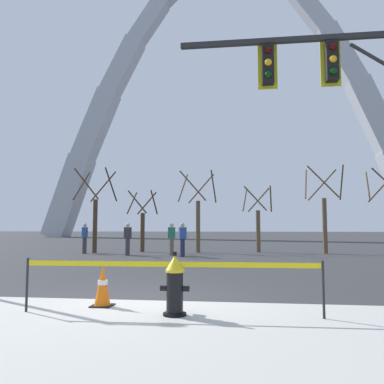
% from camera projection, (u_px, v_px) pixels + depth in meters
% --- Properties ---
extents(ground_plane, '(240.00, 240.00, 0.00)m').
position_uv_depth(ground_plane, '(147.00, 299.00, 7.63)').
color(ground_plane, '#333335').
extents(sidewalk_near_curb, '(40.00, 8.00, 0.01)m').
position_uv_depth(sidewalk_near_curb, '(34.00, 383.00, 3.52)').
color(sidewalk_near_curb, '#B7B5AD').
rests_on(sidewalk_near_curb, ground).
extents(fire_hydrant, '(0.46, 0.48, 0.99)m').
position_uv_depth(fire_hydrant, '(175.00, 285.00, 6.23)').
color(fire_hydrant, black).
rests_on(fire_hydrant, ground).
extents(caution_tape_barrier, '(4.73, 0.14, 0.87)m').
position_uv_depth(caution_tape_barrier, '(169.00, 277.00, 6.25)').
color(caution_tape_barrier, '#232326').
rests_on(caution_tape_barrier, ground).
extents(traffic_cone_by_hydrant, '(0.36, 0.36, 0.73)m').
position_uv_depth(traffic_cone_by_hydrant, '(103.00, 286.00, 6.94)').
color(traffic_cone_by_hydrant, black).
rests_on(traffic_cone_by_hydrant, ground).
extents(traffic_signal_gantry, '(6.42, 0.44, 6.00)m').
position_uv_depth(traffic_signal_gantry, '(383.00, 94.00, 8.65)').
color(traffic_signal_gantry, '#232326').
rests_on(traffic_signal_gantry, ground).
extents(monument_arch, '(52.55, 3.12, 40.93)m').
position_uv_depth(monument_arch, '(228.00, 107.00, 55.19)').
color(monument_arch, '#B2B5BC').
rests_on(monument_arch, ground).
extents(tree_far_left, '(2.08, 2.09, 4.52)m').
position_uv_depth(tree_far_left, '(95.00, 215.00, 21.54)').
color(tree_far_left, '#473323').
rests_on(tree_far_left, ground).
extents(tree_left_mid, '(1.60, 1.60, 3.43)m').
position_uv_depth(tree_left_mid, '(143.00, 225.00, 22.50)').
color(tree_left_mid, '#473323').
rests_on(tree_left_mid, ground).
extents(tree_center_left, '(2.05, 2.06, 4.45)m').
position_uv_depth(tree_center_left, '(198.00, 216.00, 22.02)').
color(tree_center_left, brown).
rests_on(tree_center_left, ground).
extents(tree_center_right, '(1.69, 1.70, 3.64)m').
position_uv_depth(tree_center_right, '(258.00, 223.00, 22.20)').
color(tree_center_right, brown).
rests_on(tree_center_right, ground).
extents(tree_right_mid, '(2.10, 2.12, 4.58)m').
position_uv_depth(tree_right_mid, '(324.00, 215.00, 21.04)').
color(tree_right_mid, brown).
rests_on(tree_right_mid, ground).
extents(pedestrian_walking_left, '(0.39, 0.33, 1.59)m').
position_uv_depth(pedestrian_walking_left, '(182.00, 239.00, 18.74)').
color(pedestrian_walking_left, '#232847').
rests_on(pedestrian_walking_left, ground).
extents(pedestrian_standing_center, '(0.39, 0.34, 1.59)m').
position_uv_depth(pedestrian_standing_center, '(128.00, 239.00, 19.50)').
color(pedestrian_standing_center, '#38383D').
rests_on(pedestrian_standing_center, ground).
extents(pedestrian_walking_right, '(0.34, 0.22, 1.59)m').
position_uv_depth(pedestrian_walking_right, '(172.00, 239.00, 19.75)').
color(pedestrian_walking_right, brown).
rests_on(pedestrian_walking_right, ground).
extents(pedestrian_near_trees, '(0.22, 0.34, 1.59)m').
position_uv_depth(pedestrian_near_trees, '(85.00, 238.00, 20.95)').
color(pedestrian_near_trees, '#38383D').
rests_on(pedestrian_near_trees, ground).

